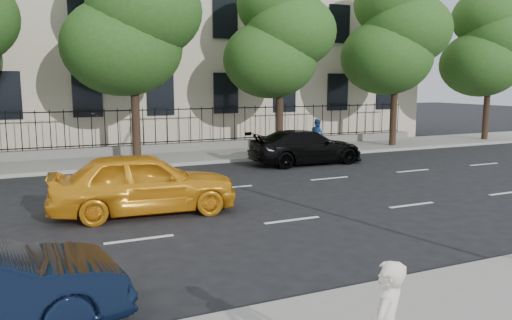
{
  "coord_description": "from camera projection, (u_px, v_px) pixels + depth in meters",
  "views": [
    {
      "loc": [
        -6.06,
        -8.74,
        3.61
      ],
      "look_at": [
        -0.82,
        3.0,
        1.59
      ],
      "focal_mm": 35.0,
      "sensor_mm": 36.0,
      "label": 1
    }
  ],
  "objects": [
    {
      "name": "tree_c",
      "position": [
        132.0,
        15.0,
        21.15
      ],
      "size": [
        5.89,
        5.5,
        9.8
      ],
      "color": "#382619",
      "rests_on": "far_sidewalk"
    },
    {
      "name": "pedestrian_far",
      "position": [
        317.0,
        135.0,
        25.13
      ],
      "size": [
        0.63,
        0.8,
        1.61
      ],
      "primitive_type": "imported",
      "rotation": [
        0.0,
        0.0,
        1.6
      ],
      "color": "navy",
      "rests_on": "far_sidewalk"
    },
    {
      "name": "tree_e",
      "position": [
        396.0,
        33.0,
        26.82
      ],
      "size": [
        5.71,
        5.31,
        9.46
      ],
      "color": "#382619",
      "rests_on": "far_sidewalk"
    },
    {
      "name": "ground",
      "position": [
        346.0,
        249.0,
        10.88
      ],
      "size": [
        120.0,
        120.0,
        0.0
      ],
      "primitive_type": "plane",
      "color": "black",
      "rests_on": "ground"
    },
    {
      "name": "iron_fence",
      "position": [
        168.0,
        142.0,
        24.95
      ],
      "size": [
        30.0,
        0.5,
        2.2
      ],
      "color": "slate",
      "rests_on": "far_sidewalk"
    },
    {
      "name": "tree_d",
      "position": [
        279.0,
        35.0,
        24.06
      ],
      "size": [
        5.34,
        4.94,
        8.84
      ],
      "color": "#382619",
      "rests_on": "far_sidewalk"
    },
    {
      "name": "far_sidewalk",
      "position": [
        177.0,
        158.0,
        23.5
      ],
      "size": [
        60.0,
        4.0,
        0.15
      ],
      "primitive_type": "cube",
      "color": "gray",
      "rests_on": "ground"
    },
    {
      "name": "yellow_taxi",
      "position": [
        144.0,
        183.0,
        13.73
      ],
      "size": [
        5.2,
        2.44,
        1.72
      ],
      "primitive_type": "imported",
      "rotation": [
        0.0,
        0.0,
        1.49
      ],
      "color": "orange",
      "rests_on": "ground"
    },
    {
      "name": "tree_f",
      "position": [
        489.0,
        43.0,
        29.69
      ],
      "size": [
        5.52,
        5.12,
        9.01
      ],
      "color": "#382619",
      "rests_on": "far_sidewalk"
    },
    {
      "name": "lane_markings",
      "position": [
        257.0,
        201.0,
        15.17
      ],
      "size": [
        49.6,
        4.62,
        0.01
      ],
      "primitive_type": null,
      "color": "silver",
      "rests_on": "ground"
    },
    {
      "name": "black_sedan",
      "position": [
        306.0,
        147.0,
        22.08
      ],
      "size": [
        5.22,
        2.16,
        1.51
      ],
      "primitive_type": "imported",
      "rotation": [
        0.0,
        0.0,
        1.56
      ],
      "color": "black",
      "rests_on": "ground"
    }
  ]
}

